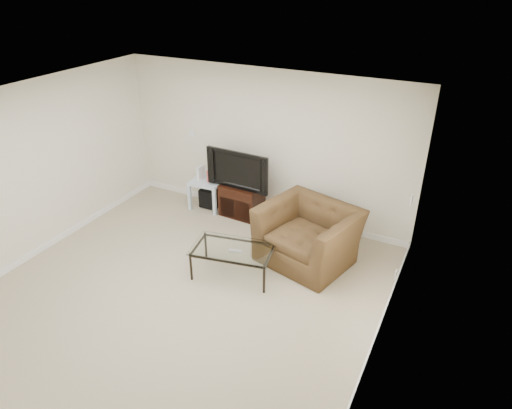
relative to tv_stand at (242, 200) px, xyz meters
The scene contains 18 objects.
floor 2.32m from the tv_stand, 82.15° to the right, with size 5.00×5.00×0.00m, color tan.
ceiling 3.20m from the tv_stand, 82.15° to the right, with size 5.00×5.00×0.00m, color white.
wall_back 1.04m from the tv_stand, 35.00° to the left, with size 5.00×0.02×2.50m, color silver.
wall_left 3.30m from the tv_stand, 133.79° to the right, with size 0.02×5.00×2.50m, color silver.
wall_right 3.75m from the tv_stand, 39.01° to the right, with size 0.02×5.00×2.50m, color silver.
plate_back 1.47m from the tv_stand, 169.16° to the left, with size 0.12×0.02×0.12m, color white.
plate_right_switch 3.04m from the tv_stand, 13.64° to the right, with size 0.02×0.09×0.13m, color white.
plate_right_outlet 2.97m from the tv_stand, 19.28° to the right, with size 0.02×0.08×0.12m, color white.
tv_stand is the anchor object (origin of this frame).
dvd_player 0.19m from the tv_stand, 93.12° to the right, with size 0.38×0.27×0.05m, color black.
television 0.61m from the tv_stand, 93.12° to the right, with size 1.05×0.21×0.65m, color black.
side_table 0.67m from the tv_stand, behind, with size 0.55×0.55×0.52m, color silver, non-canonical shape.
subwoofer 0.65m from the tv_stand, behind, with size 0.33×0.33×0.33m, color black.
game_console 0.88m from the tv_stand, behind, with size 0.05×0.17×0.24m, color white.
game_case 0.70m from the tv_stand, behind, with size 0.05×0.15×0.21m, color #CC4C4C.
recliner 1.71m from the tv_stand, 27.10° to the right, with size 1.29×0.84×1.12m, color #533323.
coffee_table 1.73m from the tv_stand, 65.77° to the right, with size 1.11×0.63×0.43m, color black, non-canonical shape.
remote 1.82m from the tv_stand, 64.61° to the right, with size 0.17×0.05×0.02m, color #B2B2B7.
Camera 1 is at (3.02, -3.81, 3.88)m, focal length 32.00 mm.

